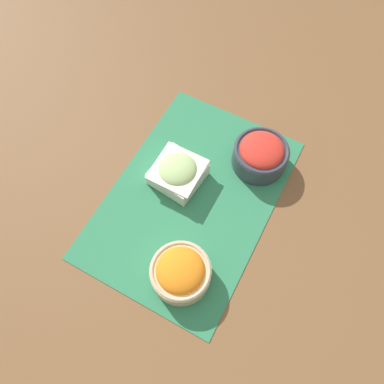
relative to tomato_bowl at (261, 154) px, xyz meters
name	(u,v)px	position (x,y,z in m)	size (l,w,h in m)	color
ground_plane	(192,198)	(0.18, -0.11, -0.05)	(3.00, 3.00, 0.00)	brown
placemat	(192,197)	(0.18, -0.11, -0.04)	(0.58, 0.39, 0.00)	#2D7A51
tomato_bowl	(261,154)	(0.00, 0.00, 0.00)	(0.14, 0.14, 0.08)	#333842
cucumber_bowl	(178,172)	(0.14, -0.17, -0.01)	(0.13, 0.13, 0.07)	silver
carrot_bowl	(181,272)	(0.37, -0.03, 0.00)	(0.14, 0.14, 0.08)	#C6B28E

